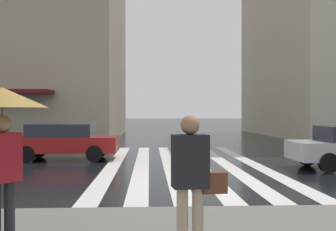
# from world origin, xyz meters

# --- Properties ---
(ground_plane) EXTENTS (220.00, 220.00, 0.00)m
(ground_plane) POSITION_xyz_m (0.00, 0.00, 0.00)
(ground_plane) COLOR black
(zebra_crossing) EXTENTS (13.00, 5.50, 0.01)m
(zebra_crossing) POSITION_xyz_m (4.00, 0.14, 0.00)
(zebra_crossing) COLOR silver
(zebra_crossing) RESTS_ON ground_plane
(car_red) EXTENTS (1.85, 4.10, 1.41)m
(car_red) POSITION_xyz_m (5.50, 4.73, 0.76)
(car_red) COLOR maroon
(car_red) RESTS_ON ground_plane
(pedestrian_in_red_jacket) EXTENTS (1.10, 1.10, 2.02)m
(pedestrian_in_red_jacket) POSITION_xyz_m (-5.21, 3.17, 1.82)
(pedestrian_in_red_jacket) COLOR maroon
(pedestrian_in_red_jacket) RESTS_ON sidewalk_pavement
(pedestrian_approaching_kerb) EXTENTS (0.29, 0.64, 1.68)m
(pedestrian_approaching_kerb) POSITION_xyz_m (-5.67, 0.89, 1.13)
(pedestrian_approaching_kerb) COLOR black
(pedestrian_approaching_kerb) RESTS_ON sidewalk_pavement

